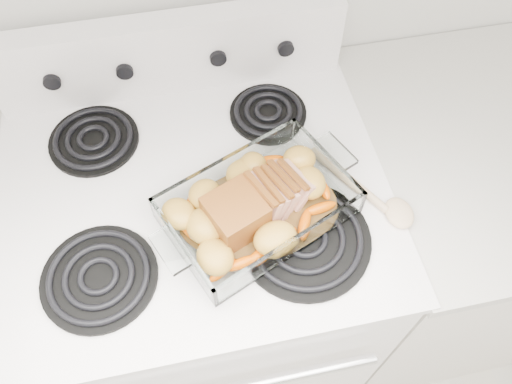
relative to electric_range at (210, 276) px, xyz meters
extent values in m
cube|color=white|center=(0.00, 0.00, -0.02)|extent=(0.76, 0.65, 0.92)
cube|color=white|center=(0.00, 0.00, 0.44)|extent=(0.78, 0.67, 0.02)
cube|color=white|center=(0.00, 0.29, 0.54)|extent=(0.76, 0.06, 0.18)
cylinder|color=black|center=(-0.19, -0.16, 0.46)|extent=(0.21, 0.21, 0.01)
cylinder|color=black|center=(0.19, -0.16, 0.46)|extent=(0.25, 0.25, 0.01)
cylinder|color=black|center=(-0.19, 0.16, 0.46)|extent=(0.19, 0.19, 0.01)
cylinder|color=black|center=(0.19, 0.16, 0.46)|extent=(0.17, 0.17, 0.01)
cylinder|color=black|center=(-0.25, 0.26, 0.54)|extent=(0.04, 0.02, 0.04)
cylinder|color=black|center=(-0.10, 0.26, 0.54)|extent=(0.04, 0.02, 0.04)
cylinder|color=black|center=(0.10, 0.26, 0.54)|extent=(0.04, 0.02, 0.04)
cylinder|color=black|center=(0.25, 0.26, 0.54)|extent=(0.04, 0.02, 0.04)
cube|color=silver|center=(0.66, 0.00, -0.03)|extent=(0.55, 0.65, 0.90)
cube|color=silver|center=(0.66, 0.00, 0.43)|extent=(0.58, 0.68, 0.03)
cube|color=white|center=(0.12, -0.09, 0.47)|extent=(0.33, 0.22, 0.01)
cube|color=white|center=(0.12, -0.20, 0.50)|extent=(0.33, 0.01, 0.06)
cube|color=white|center=(0.12, 0.01, 0.50)|extent=(0.33, 0.01, 0.06)
cube|color=white|center=(-0.05, -0.09, 0.50)|extent=(0.01, 0.22, 0.06)
cube|color=white|center=(0.28, -0.09, 0.50)|extent=(0.01, 0.22, 0.06)
cylinder|color=#543917|center=(0.12, -0.09, 0.47)|extent=(0.19, 0.19, 0.00)
cube|color=#613112|center=(0.07, -0.09, 0.51)|extent=(0.10, 0.10, 0.08)
cube|color=#E09879|center=(0.12, -0.09, 0.51)|extent=(0.03, 0.09, 0.07)
cube|color=#E09879|center=(0.14, -0.09, 0.51)|extent=(0.04, 0.09, 0.07)
cube|color=#E09879|center=(0.16, -0.09, 0.50)|extent=(0.04, 0.09, 0.07)
cube|color=#E09879|center=(0.17, -0.09, 0.50)|extent=(0.04, 0.09, 0.06)
cube|color=#E09879|center=(0.19, -0.09, 0.50)|extent=(0.05, 0.08, 0.06)
ellipsoid|color=#CE5302|center=(-0.04, -0.18, 0.48)|extent=(0.06, 0.02, 0.02)
ellipsoid|color=#CE5302|center=(0.24, -0.18, 0.48)|extent=(0.06, 0.02, 0.02)
ellipsoid|color=#CE5302|center=(0.28, -0.07, 0.48)|extent=(0.06, 0.02, 0.02)
ellipsoid|color=#CE5302|center=(-0.05, -0.05, 0.48)|extent=(0.06, 0.02, 0.02)
ellipsoid|color=#AC7F2B|center=(-0.05, -0.01, 0.49)|extent=(0.07, 0.06, 0.05)
ellipsoid|color=#AC7F2B|center=(0.14, 0.00, 0.49)|extent=(0.07, 0.06, 0.05)
ellipsoid|color=#AC7F2B|center=(0.25, -0.11, 0.49)|extent=(0.07, 0.06, 0.05)
cylinder|color=#DBB68B|center=(0.31, -0.05, 0.46)|extent=(0.11, 0.18, 0.02)
ellipsoid|color=#DBB68B|center=(0.38, -0.15, 0.46)|extent=(0.05, 0.07, 0.02)
camera|label=1|loc=(0.01, -0.56, 1.29)|focal=35.00mm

